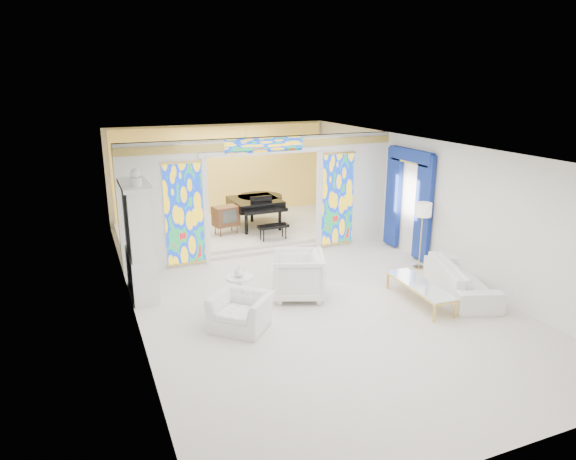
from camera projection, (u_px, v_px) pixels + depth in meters
name	position (u px, v px, depth m)	size (l,w,h in m)	color
floor	(295.00, 281.00, 11.47)	(12.00, 12.00, 0.00)	silver
ceiling	(296.00, 147.00, 10.62)	(7.00, 12.00, 0.02)	white
wall_back	(221.00, 172.00, 16.36)	(7.00, 0.02, 3.00)	white
wall_front	(507.00, 345.00, 5.73)	(7.00, 0.02, 3.00)	white
wall_left	(127.00, 235.00, 9.76)	(0.02, 12.00, 3.00)	white
wall_right	(429.00, 202.00, 12.33)	(0.02, 12.00, 3.00)	white
partition_wall	(264.00, 192.00, 12.77)	(7.00, 0.22, 3.00)	white
stained_glass_left	(184.00, 214.00, 12.03)	(0.90, 0.04, 2.40)	gold
stained_glass_right	(338.00, 199.00, 13.52)	(0.90, 0.04, 2.40)	gold
stained_glass_transom	(264.00, 145.00, 12.34)	(2.00, 0.04, 0.34)	gold
alcove_platform	(240.00, 230.00, 15.07)	(6.80, 3.80, 0.18)	silver
gold_curtain_back	(222.00, 172.00, 16.25)	(6.70, 0.10, 2.90)	#F6CF55
chandelier	(246.00, 146.00, 14.36)	(0.48, 0.48, 0.30)	gold
blue_drapes	(408.00, 194.00, 12.89)	(0.14, 1.85, 2.65)	navy
china_cabinet	(139.00, 241.00, 10.48)	(0.56, 1.46, 2.72)	white
armchair_left	(241.00, 311.00, 9.25)	(1.00, 0.87, 0.65)	white
armchair_right	(298.00, 275.00, 10.53)	(1.02, 1.05, 0.95)	white
sofa	(461.00, 279.00, 10.72)	(2.29, 0.89, 0.67)	white
side_table	(240.00, 287.00, 10.02)	(0.61, 0.61, 0.67)	white
vase	(239.00, 271.00, 9.93)	(0.20, 0.20, 0.21)	white
coffee_table	(420.00, 286.00, 10.28)	(0.65, 1.83, 0.40)	white
floor_lamp	(423.00, 213.00, 11.91)	(0.42, 0.42, 1.60)	gold
grand_piano	(258.00, 203.00, 15.02)	(1.63, 2.56, 1.02)	black
tv_console	(226.00, 216.00, 14.24)	(0.76, 0.59, 0.79)	brown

